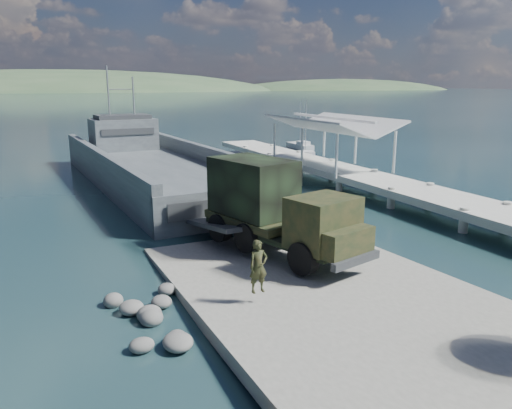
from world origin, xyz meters
name	(u,v)px	position (x,y,z in m)	size (l,w,h in m)	color
ground	(321,296)	(0.00, 0.00, 0.00)	(1400.00, 1400.00, 0.00)	#183539
boat_ramp	(336,300)	(0.00, -1.00, 0.25)	(10.00, 18.00, 0.50)	gray
shoreline_rocks	(156,322)	(-6.20, 0.50, 0.00)	(3.20, 5.60, 0.90)	#62625F
distant_headlands	(86,91)	(50.00, 560.00, 0.00)	(1000.00, 240.00, 48.00)	#335132
pier	(337,163)	(13.00, 18.77, 1.60)	(6.40, 44.00, 6.10)	#AAAA9F
landing_craft	(155,174)	(-0.65, 24.25, 0.84)	(10.59, 34.98, 10.27)	#40474C
military_truck	(274,207)	(0.17, 4.36, 2.48)	(4.74, 8.94, 3.98)	black
soldier	(258,277)	(-2.84, -0.50, 1.42)	(0.68, 0.44, 1.85)	black
sailboat_near	(305,157)	(16.58, 30.14, 0.35)	(3.14, 5.55, 6.49)	silver
sailboat_far	(300,146)	(20.98, 39.07, 0.32)	(1.54, 4.89, 5.92)	silver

